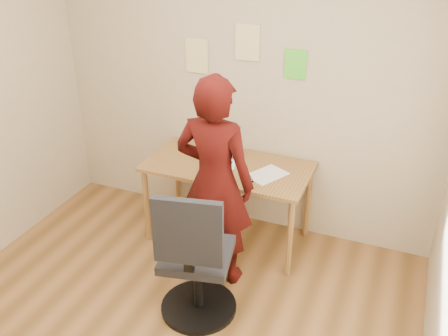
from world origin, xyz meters
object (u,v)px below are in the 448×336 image
at_px(laptop, 220,157).
at_px(person, 215,183).
at_px(office_chair, 195,265).
at_px(phone, 248,179).
at_px(desk, 228,174).

relative_size(laptop, person, 0.20).
distance_m(laptop, office_chair, 1.11).
bearing_deg(office_chair, phone, 72.46).
xyz_separation_m(desk, phone, (0.24, -0.17, 0.09)).
height_order(office_chair, person, person).
xyz_separation_m(desk, person, (0.09, -0.50, 0.20)).
relative_size(desk, person, 0.82).
xyz_separation_m(desk, laptop, (-0.09, 0.03, 0.14)).
distance_m(desk, laptop, 0.17).
height_order(phone, person, person).
bearing_deg(person, laptop, -70.10).
bearing_deg(person, phone, -112.69).
xyz_separation_m(desk, office_chair, (0.16, -1.01, -0.19)).
xyz_separation_m(phone, person, (-0.15, -0.34, 0.10)).
height_order(laptop, office_chair, office_chair).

